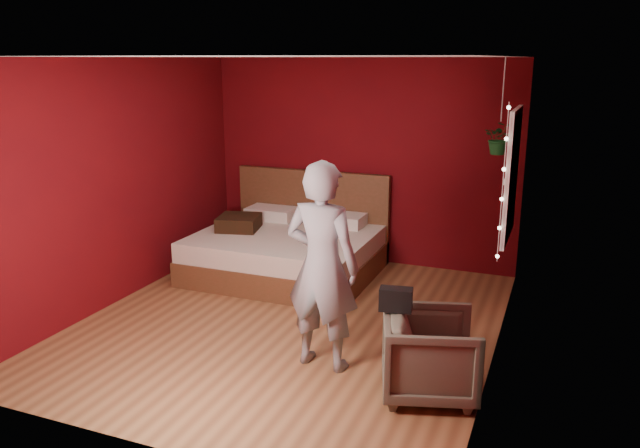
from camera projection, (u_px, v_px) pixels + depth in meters
The scene contains 10 objects.
floor at pixel (290, 323), 6.30m from camera, with size 4.50×4.50×0.00m, color #93633B.
room_walls at pixel (287, 158), 5.87m from camera, with size 4.04×4.54×2.62m.
window at pixel (511, 175), 6.02m from camera, with size 0.05×0.97×1.27m.
fairy_lights at pixel (503, 184), 5.56m from camera, with size 0.04×0.04×1.45m.
bed at pixel (289, 249), 7.71m from camera, with size 2.11×1.80×1.16m.
person at pixel (322, 266), 5.22m from camera, with size 0.66×0.43×1.80m, color slate.
armchair at pixel (430, 355), 4.89m from camera, with size 0.71×0.74×0.67m, color #5E594A.
handbag at pixel (396, 299), 4.88m from camera, with size 0.26×0.13×0.18m, color black.
throw_pillow at pixel (239, 223), 7.73m from camera, with size 0.48×0.48×0.17m, color #321E10.
hanging_plant at pixel (500, 138), 6.48m from camera, with size 0.34×0.30×0.99m.
Camera 1 is at (2.45, -5.30, 2.59)m, focal length 35.00 mm.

